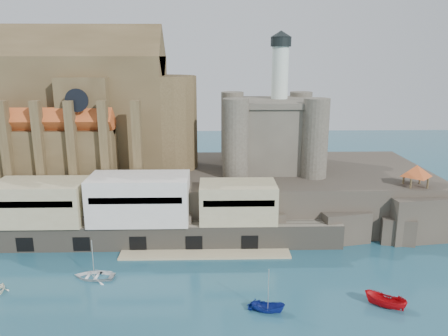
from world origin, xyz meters
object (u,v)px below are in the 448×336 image
church (85,113)px  castle_keep (271,130)px  pavilion (416,172)px  boat_2 (268,312)px

church → castle_keep: (40.21, -0.78, -3.81)m
church → castle_keep: 40.39m
pavilion → boat_2: size_ratio=1.38×
castle_keep → boat_2: castle_keep is taller
church → boat_2: (35.05, -41.83, -22.13)m
church → boat_2: bearing=-50.0°
pavilion → boat_2: pavilion is taller
church → pavilion: size_ratio=7.34×
boat_2 → castle_keep: bearing=4.3°
castle_keep → pavilion: (25.92, -15.08, -5.59)m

